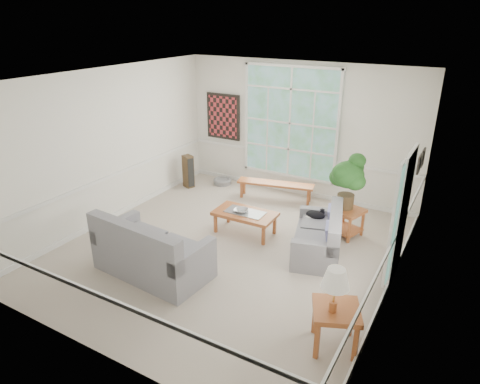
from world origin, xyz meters
name	(u,v)px	position (x,y,z in m)	size (l,w,h in m)	color
floor	(230,249)	(0.00, 0.00, -0.01)	(5.50, 6.00, 0.01)	#AD9F91
ceiling	(228,78)	(0.00, 0.00, 3.00)	(5.50, 6.00, 0.02)	white
wall_back	(299,130)	(0.00, 3.00, 1.50)	(5.50, 0.02, 3.00)	white
wall_front	(88,250)	(0.00, -3.00, 1.50)	(5.50, 0.02, 3.00)	white
wall_left	(109,146)	(-2.75, 0.00, 1.50)	(0.02, 6.00, 3.00)	white
wall_right	(401,204)	(2.75, 0.00, 1.50)	(0.02, 6.00, 3.00)	white
window_back	(290,123)	(-0.20, 2.96, 1.65)	(2.30, 0.08, 2.40)	white
entry_door	(401,216)	(2.71, 0.60, 1.05)	(0.08, 0.90, 2.10)	white
door_sidelight	(393,227)	(2.71, -0.03, 1.15)	(0.08, 0.26, 1.90)	white
wall_art	(223,117)	(-1.95, 2.95, 1.60)	(0.90, 0.06, 1.10)	maroon
wall_frame_near	(419,164)	(2.71, 1.75, 1.55)	(0.04, 0.26, 0.32)	black
wall_frame_far	(422,157)	(2.71, 2.15, 1.55)	(0.04, 0.26, 0.32)	black
loveseat_right	(318,233)	(1.40, 0.64, 0.40)	(0.77, 1.48, 0.80)	gray
loveseat_front	(152,245)	(-0.68, -1.25, 0.50)	(1.85, 0.96, 1.00)	gray
coffee_table	(245,223)	(-0.05, 0.66, 0.22)	(1.17, 0.64, 0.44)	#A05228
pewter_bowl	(241,210)	(-0.12, 0.62, 0.48)	(0.32, 0.32, 0.08)	#939398
window_bench	(275,191)	(-0.24, 2.40, 0.20)	(1.71, 0.33, 0.40)	#A05228
end_table	(346,222)	(1.65, 1.54, 0.27)	(0.54, 0.54, 0.54)	#A05228
houseplant	(347,181)	(1.57, 1.58, 1.07)	(0.63, 0.63, 1.07)	#22551E
side_table	(335,327)	(2.40, -1.43, 0.29)	(0.57, 0.57, 0.58)	#A05228
table_lamp	(335,290)	(2.37, -1.51, 0.88)	(0.35, 0.35, 0.59)	silver
pet_bed	(222,181)	(-1.79, 2.62, 0.07)	(0.45, 0.45, 0.13)	slate
floor_speaker	(188,171)	(-2.40, 2.05, 0.40)	(0.25, 0.19, 0.79)	#44321E
cat	(315,214)	(1.17, 1.12, 0.49)	(0.36, 0.25, 0.17)	black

